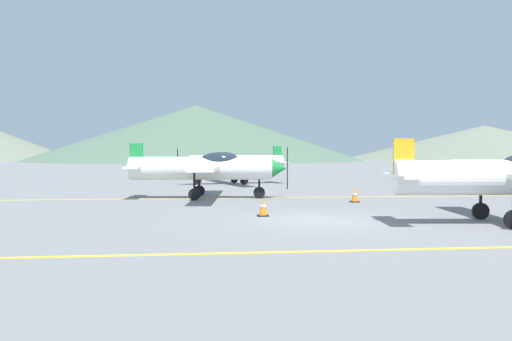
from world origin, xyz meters
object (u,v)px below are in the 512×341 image
airplane_far (232,163)px  traffic_cone_front (355,195)px  car_sedan (433,171)px  traffic_cone_side (263,207)px  airplane_mid (207,167)px

airplane_far → traffic_cone_front: size_ratio=14.15×
car_sedan → traffic_cone_side: car_sedan is taller
traffic_cone_side → traffic_cone_front: bearing=44.6°
traffic_cone_front → airplane_mid: bearing=157.9°
airplane_mid → traffic_cone_side: 7.17m
airplane_far → traffic_cone_side: airplane_far is taller
airplane_far → traffic_cone_front: (4.30, -13.18, -1.13)m
airplane_mid → traffic_cone_side: bearing=-76.0°
car_sedan → traffic_cone_front: 15.52m
car_sedan → airplane_mid: bearing=-147.1°
airplane_mid → car_sedan: bearing=32.9°
airplane_mid → airplane_far: 10.84m
traffic_cone_front → traffic_cone_side: (-4.44, -4.37, 0.00)m
traffic_cone_side → airplane_mid: bearing=104.0°
traffic_cone_front → traffic_cone_side: 6.23m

